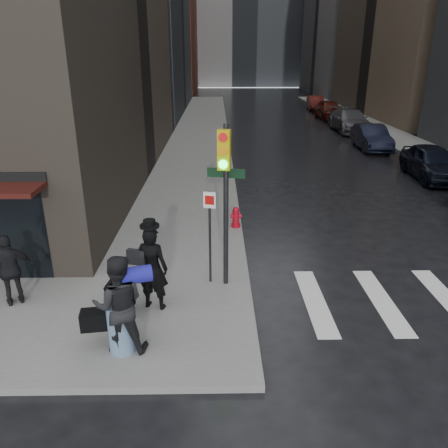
{
  "coord_description": "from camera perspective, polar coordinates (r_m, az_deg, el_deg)",
  "views": [
    {
      "loc": [
        1.19,
        -7.97,
        5.5
      ],
      "look_at": [
        1.37,
        2.76,
        1.3
      ],
      "focal_mm": 35.0,
      "sensor_mm": 36.0,
      "label": 1
    }
  ],
  "objects": [
    {
      "name": "ground",
      "position": [
        9.76,
        -7.99,
        -13.17
      ],
      "size": [
        140.0,
        140.0,
        0.0
      ],
      "primitive_type": "plane",
      "color": "black",
      "rests_on": "ground"
    },
    {
      "name": "sidewalk_left",
      "position": [
        35.41,
        -2.92,
        12.53
      ],
      "size": [
        4.0,
        50.0,
        0.15
      ],
      "primitive_type": "cube",
      "color": "slate",
      "rests_on": "ground"
    },
    {
      "name": "sidewalk_right",
      "position": [
        37.47,
        18.67,
        11.96
      ],
      "size": [
        3.0,
        50.0,
        0.15
      ],
      "primitive_type": "cube",
      "color": "slate",
      "rests_on": "ground"
    },
    {
      "name": "man_overcoat",
      "position": [
        9.72,
        -10.2,
        -6.24
      ],
      "size": [
        1.35,
        1.01,
        2.14
      ],
      "rotation": [
        0.0,
        0.0,
        2.87
      ],
      "color": "black",
      "rests_on": "ground"
    },
    {
      "name": "man_jeans",
      "position": [
        8.47,
        -13.6,
        -10.19
      ],
      "size": [
        1.45,
        0.88,
        2.0
      ],
      "rotation": [
        0.0,
        0.0,
        3.27
      ],
      "color": "black",
      "rests_on": "ground"
    },
    {
      "name": "man_greycoat",
      "position": [
        10.89,
        -26.08,
        -5.43
      ],
      "size": [
        1.06,
        0.86,
        1.68
      ],
      "rotation": [
        0.0,
        0.0,
        3.68
      ],
      "color": "black",
      "rests_on": "ground"
    },
    {
      "name": "traffic_light",
      "position": [
        9.95,
        -0.04,
        4.96
      ],
      "size": [
        0.96,
        0.55,
        3.93
      ],
      "rotation": [
        0.0,
        0.0,
        -0.22
      ],
      "color": "black",
      "rests_on": "ground"
    },
    {
      "name": "fire_hydrant",
      "position": [
        14.34,
        1.56,
        0.79
      ],
      "size": [
        0.38,
        0.3,
        0.69
      ],
      "rotation": [
        0.0,
        0.0,
        0.01
      ],
      "color": "maroon",
      "rests_on": "ground"
    },
    {
      "name": "parked_car_1",
      "position": [
        22.7,
        25.52,
        7.29
      ],
      "size": [
        2.16,
        4.69,
        1.56
      ],
      "primitive_type": "imported",
      "rotation": [
        0.0,
        0.0,
        -0.07
      ],
      "color": "black",
      "rests_on": "ground"
    },
    {
      "name": "parked_car_2",
      "position": [
        28.55,
        18.68,
        10.67
      ],
      "size": [
        1.75,
        4.53,
        1.47
      ],
      "primitive_type": "imported",
      "rotation": [
        0.0,
        0.0,
        -0.04
      ],
      "color": "black",
      "rests_on": "ground"
    },
    {
      "name": "parked_car_3",
      "position": [
        35.03,
        16.1,
        12.88
      ],
      "size": [
        2.31,
        5.63,
        1.63
      ],
      "primitive_type": "imported",
      "rotation": [
        0.0,
        0.0,
        0.0
      ],
      "color": "#45454B",
      "rests_on": "ground"
    },
    {
      "name": "parked_car_4",
      "position": [
        41.47,
        13.56,
        14.32
      ],
      "size": [
        2.06,
        4.86,
        1.64
      ],
      "primitive_type": "imported",
      "rotation": [
        0.0,
        0.0,
        0.03
      ],
      "color": "#43140D",
      "rests_on": "ground"
    },
    {
      "name": "parked_car_5",
      "position": [
        48.03,
        11.85,
        15.22
      ],
      "size": [
        1.93,
        4.47,
        1.43
      ],
      "primitive_type": "imported",
      "rotation": [
        0.0,
        0.0,
        -0.1
      ],
      "color": "#3A0E0B",
      "rests_on": "ground"
    }
  ]
}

